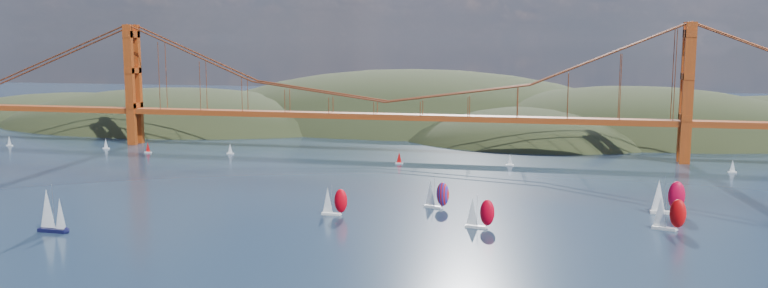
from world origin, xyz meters
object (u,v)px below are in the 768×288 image
racer_2 (669,213)px  racer_0 (334,201)px  sloop_navy (51,211)px  racer_1 (479,213)px  racer_3 (667,196)px  racer_rwb (436,194)px

racer_2 → racer_0: bearing=-160.4°
sloop_navy → racer_1: (104.95, 28.04, -1.29)m
racer_3 → racer_2: bearing=-99.9°
racer_0 → racer_rwb: size_ratio=0.96×
racer_1 → racer_2: (47.22, 8.78, 0.33)m
sloop_navy → racer_0: 72.49m
racer_1 → racer_3: size_ratio=0.82×
racer_2 → racer_3: bearing=100.9°
racer_0 → racer_3: racer_3 is taller
racer_0 → racer_rwb: bearing=32.5°
sloop_navy → racer_0: (64.28, 33.47, -1.39)m
racer_0 → racer_1: size_ratio=0.98×
sloop_navy → racer_2: (152.17, 36.81, -0.96)m
sloop_navy → racer_rwb: sloop_navy is taller
racer_3 → racer_0: bearing=-169.4°
racer_0 → racer_rwb: (26.24, 14.87, 0.18)m
sloop_navy → racer_3: size_ratio=1.16×
racer_3 → racer_rwb: size_ratio=1.19×
sloop_navy → racer_1: size_ratio=1.41×
sloop_navy → racer_3: 164.17m
racer_1 → racer_2: bearing=17.4°
racer_0 → sloop_navy: bearing=-149.6°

